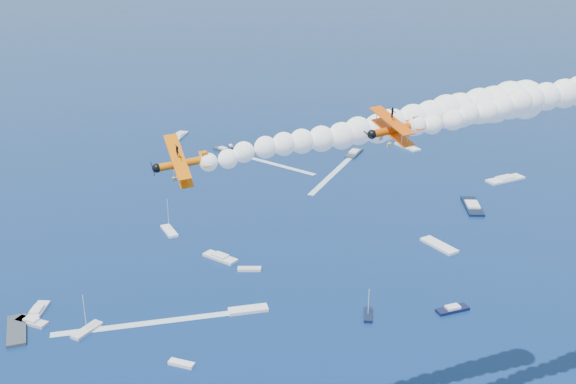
% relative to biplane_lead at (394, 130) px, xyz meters
% --- Properties ---
extents(biplane_lead, '(11.03, 11.45, 6.67)m').
position_rel_biplane_lead_xyz_m(biplane_lead, '(0.00, 0.00, 0.00)').
color(biplane_lead, '#D54804').
extents(biplane_trail, '(11.25, 11.67, 8.25)m').
position_rel_biplane_lead_xyz_m(biplane_trail, '(-24.15, -9.78, -3.92)').
color(biplane_trail, '#DE6004').
extents(smoke_trail_lead, '(54.71, 54.57, 9.56)m').
position_rel_biplane_lead_xyz_m(smoke_trail_lead, '(19.38, 17.92, 1.98)').
color(smoke_trail_lead, white).
extents(smoke_trail_trail, '(54.67, 53.56, 9.56)m').
position_rel_biplane_lead_xyz_m(smoke_trail_trail, '(-3.56, 6.74, -1.94)').
color(smoke_trail_trail, white).
extents(spectator_boats, '(199.62, 166.95, 0.70)m').
position_rel_biplane_lead_xyz_m(spectator_boats, '(-19.20, 85.40, -58.14)').
color(spectator_boats, '#303640').
rests_on(spectator_boats, ground).
extents(boat_wakes, '(44.42, 131.25, 0.04)m').
position_rel_biplane_lead_xyz_m(boat_wakes, '(-56.50, 100.26, -58.46)').
color(boat_wakes, white).
rests_on(boat_wakes, ground).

